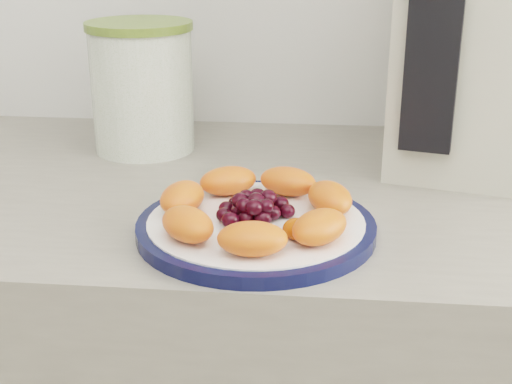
# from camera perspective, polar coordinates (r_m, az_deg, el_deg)

# --- Properties ---
(plate_rim) EXTENTS (0.27, 0.27, 0.01)m
(plate_rim) POSITION_cam_1_polar(r_m,az_deg,el_deg) (0.79, 0.00, -2.87)
(plate_rim) COLOR #0B1134
(plate_rim) RESTS_ON counter
(plate_face) EXTENTS (0.24, 0.24, 0.02)m
(plate_face) POSITION_cam_1_polar(r_m,az_deg,el_deg) (0.79, 0.00, -2.80)
(plate_face) COLOR white
(plate_face) RESTS_ON counter
(canister) EXTENTS (0.17, 0.17, 0.18)m
(canister) POSITION_cam_1_polar(r_m,az_deg,el_deg) (1.08, -9.07, 7.98)
(canister) COLOR #44631A
(canister) RESTS_ON counter
(canister_lid) EXTENTS (0.17, 0.17, 0.01)m
(canister_lid) POSITION_cam_1_polar(r_m,az_deg,el_deg) (1.07, -9.36, 13.00)
(canister_lid) COLOR olive
(canister_lid) RESTS_ON canister
(appliance_body) EXTENTS (0.28, 0.34, 0.37)m
(appliance_body) POSITION_cam_1_polar(r_m,az_deg,el_deg) (1.05, 17.99, 12.28)
(appliance_body) COLOR beige
(appliance_body) RESTS_ON counter
(appliance_panel) EXTENTS (0.07, 0.04, 0.28)m
(appliance_panel) POSITION_cam_1_polar(r_m,az_deg,el_deg) (0.90, 14.05, 11.72)
(appliance_panel) COLOR black
(appliance_panel) RESTS_ON appliance_body
(fruit_plate) EXTENTS (0.23, 0.23, 0.03)m
(fruit_plate) POSITION_cam_1_polar(r_m,az_deg,el_deg) (0.78, 0.09, -1.14)
(fruit_plate) COLOR #F64B1D
(fruit_plate) RESTS_ON plate_face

